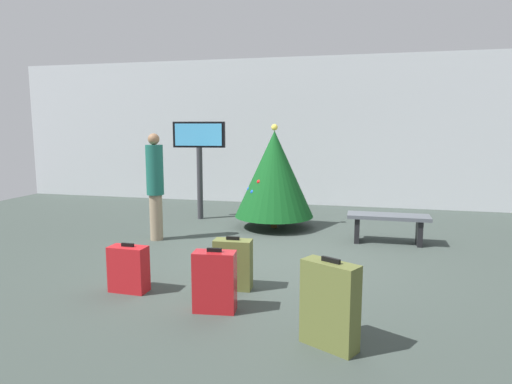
# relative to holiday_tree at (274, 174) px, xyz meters

# --- Properties ---
(ground_plane) EXTENTS (16.00, 16.00, 0.00)m
(ground_plane) POSITION_rel_holiday_tree_xyz_m (0.50, -1.92, -1.03)
(ground_plane) COLOR #38423D
(back_wall) EXTENTS (16.00, 0.20, 3.56)m
(back_wall) POSITION_rel_holiday_tree_xyz_m (0.50, 2.79, 0.75)
(back_wall) COLOR #B7BCC1
(back_wall) RESTS_ON ground_plane
(holiday_tree) EXTENTS (1.49, 1.49, 1.96)m
(holiday_tree) POSITION_rel_holiday_tree_xyz_m (0.00, 0.00, 0.00)
(holiday_tree) COLOR #4C3319
(holiday_tree) RESTS_ON ground_plane
(flight_info_kiosk) EXTENTS (1.08, 0.22, 2.01)m
(flight_info_kiosk) POSITION_rel_holiday_tree_xyz_m (-1.66, 0.46, 0.42)
(flight_info_kiosk) COLOR #333338
(flight_info_kiosk) RESTS_ON ground_plane
(waiting_bench) EXTENTS (1.31, 0.44, 0.48)m
(waiting_bench) POSITION_rel_holiday_tree_xyz_m (2.05, -0.69, -0.68)
(waiting_bench) COLOR #4C5159
(waiting_bench) RESTS_ON ground_plane
(traveller_0) EXTENTS (0.38, 0.38, 1.80)m
(traveller_0) POSITION_rel_holiday_tree_xyz_m (-1.76, -1.38, -0.06)
(traveller_0) COLOR gray
(traveller_0) RESTS_ON ground_plane
(suitcase_0) EXTENTS (0.46, 0.24, 0.64)m
(suitcase_0) POSITION_rel_holiday_tree_xyz_m (0.18, -3.31, -0.73)
(suitcase_0) COLOR #59602D
(suitcase_0) RESTS_ON ground_plane
(suitcase_1) EXTENTS (0.45, 0.23, 0.58)m
(suitcase_1) POSITION_rel_holiday_tree_xyz_m (-0.98, -3.69, -0.76)
(suitcase_1) COLOR #B2191E
(suitcase_1) RESTS_ON ground_plane
(suitcase_2) EXTENTS (0.46, 0.27, 0.68)m
(suitcase_2) POSITION_rel_holiday_tree_xyz_m (0.18, -3.99, -0.71)
(suitcase_2) COLOR #B2191E
(suitcase_2) RESTS_ON ground_plane
(suitcase_3) EXTENTS (0.54, 0.41, 0.81)m
(suitcase_3) POSITION_rel_holiday_tree_xyz_m (1.40, -4.49, -0.65)
(suitcase_3) COLOR #59602D
(suitcase_3) RESTS_ON ground_plane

